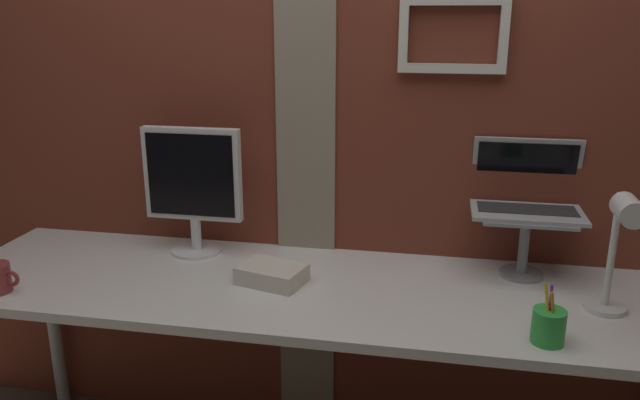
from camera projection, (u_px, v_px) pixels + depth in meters
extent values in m
cube|color=brown|center=(340.00, 107.00, 2.16)|extent=(3.27, 0.12, 2.52)
cube|color=gray|center=(306.00, 109.00, 2.12)|extent=(0.21, 0.01, 2.52)
cube|color=white|center=(455.00, 0.00, 1.91)|extent=(0.34, 0.03, 0.03)
cube|color=white|center=(451.00, 68.00, 1.97)|extent=(0.34, 0.03, 0.03)
cube|color=white|center=(404.00, 35.00, 1.97)|extent=(0.03, 0.03, 0.18)
cube|color=white|center=(504.00, 35.00, 1.92)|extent=(0.03, 0.03, 0.18)
cube|color=white|center=(314.00, 290.00, 1.95)|extent=(2.38, 0.65, 0.03)
cylinder|color=#B2B2B7|center=(54.00, 326.00, 2.51)|extent=(0.05, 0.05, 0.73)
cylinder|color=white|center=(197.00, 250.00, 2.22)|extent=(0.18, 0.18, 0.01)
cylinder|color=white|center=(196.00, 233.00, 2.20)|extent=(0.04, 0.04, 0.11)
cube|color=white|center=(192.00, 174.00, 2.14)|extent=(0.34, 0.04, 0.32)
cube|color=black|center=(190.00, 175.00, 2.12)|extent=(0.31, 0.00, 0.29)
cylinder|color=gray|center=(521.00, 274.00, 2.02)|extent=(0.14, 0.14, 0.01)
cylinder|color=gray|center=(524.00, 245.00, 1.99)|extent=(0.03, 0.03, 0.19)
cube|color=gray|center=(527.00, 216.00, 1.96)|extent=(0.28, 0.22, 0.01)
cube|color=#ADB2B7|center=(527.00, 213.00, 1.96)|extent=(0.34, 0.20, 0.01)
cube|color=#2D2D30|center=(527.00, 209.00, 1.97)|extent=(0.30, 0.11, 0.00)
cube|color=#ADB2B7|center=(526.00, 169.00, 2.04)|extent=(0.34, 0.05, 0.21)
cube|color=black|center=(526.00, 170.00, 2.04)|extent=(0.31, 0.04, 0.18)
cylinder|color=white|center=(604.00, 307.00, 1.79)|extent=(0.12, 0.12, 0.02)
cylinder|color=white|center=(612.00, 250.00, 1.74)|extent=(0.02, 0.02, 0.33)
cylinder|color=white|center=(629.00, 210.00, 1.61)|extent=(0.07, 0.11, 0.07)
cylinder|color=green|center=(548.00, 326.00, 1.60)|extent=(0.08, 0.08, 0.09)
cylinder|color=purple|center=(550.00, 313.00, 1.58)|extent=(0.02, 0.01, 0.15)
cylinder|color=orange|center=(553.00, 317.00, 1.58)|extent=(0.03, 0.02, 0.14)
cylinder|color=yellow|center=(548.00, 313.00, 1.58)|extent=(0.03, 0.03, 0.15)
torus|color=maroon|center=(12.00, 279.00, 1.88)|extent=(0.05, 0.01, 0.05)
cube|color=silver|center=(272.00, 274.00, 1.96)|extent=(0.23, 0.19, 0.06)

